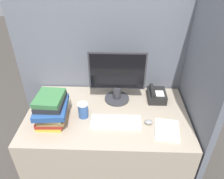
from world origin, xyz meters
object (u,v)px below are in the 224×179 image
object	(u,v)px
mouse	(149,122)
keyboard	(116,122)
monitor	(117,79)
desk_telephone	(156,95)
coffee_cup	(83,110)
book_stack	(52,109)

from	to	relation	value
mouse	keyboard	bearing A→B (deg)	179.33
monitor	desk_telephone	xyz separation A→B (m)	(0.36, 0.02, -0.17)
keyboard	mouse	bearing A→B (deg)	-0.67
keyboard	coffee_cup	xyz separation A→B (m)	(-0.27, 0.07, 0.06)
monitor	desk_telephone	distance (m)	0.40
book_stack	desk_telephone	xyz separation A→B (m)	(0.86, 0.33, -0.08)
keyboard	desk_telephone	distance (m)	0.49
keyboard	desk_telephone	size ratio (longest dim) A/B	1.98
mouse	desk_telephone	bearing A→B (deg)	73.17
book_stack	desk_telephone	world-z (taller)	book_stack
monitor	book_stack	world-z (taller)	monitor
mouse	coffee_cup	size ratio (longest dim) A/B	0.50
coffee_cup	desk_telephone	xyz separation A→B (m)	(0.63, 0.26, -0.02)
keyboard	desk_telephone	world-z (taller)	desk_telephone
mouse	desk_telephone	xyz separation A→B (m)	(0.10, 0.33, 0.03)
keyboard	coffee_cup	bearing A→B (deg)	165.93
book_stack	monitor	bearing A→B (deg)	31.73
mouse	coffee_cup	distance (m)	0.53
coffee_cup	book_stack	xyz separation A→B (m)	(-0.23, -0.06, 0.06)
monitor	desk_telephone	bearing A→B (deg)	2.63
monitor	coffee_cup	distance (m)	0.40
keyboard	book_stack	size ratio (longest dim) A/B	1.23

